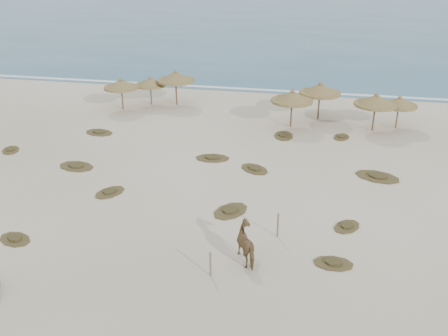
{
  "coord_description": "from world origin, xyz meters",
  "views": [
    {
      "loc": [
        5.83,
        -19.88,
        12.53
      ],
      "look_at": [
        0.67,
        5.0,
        1.16
      ],
      "focal_mm": 40.0,
      "sensor_mm": 36.0,
      "label": 1
    }
  ],
  "objects": [
    {
      "name": "scrub_7",
      "position": [
        3.21,
        13.89,
        0.05
      ],
      "size": [
        1.54,
        2.2,
        0.16
      ],
      "rotation": [
        0.0,
        0.0,
        1.66
      ],
      "color": "brown",
      "rests_on": "ground"
    },
    {
      "name": "palapa_4",
      "position": [
        5.47,
        18.42,
        2.35
      ],
      "size": [
        3.73,
        3.73,
        3.02
      ],
      "rotation": [
        0.0,
        0.0,
        0.17
      ],
      "color": "brown",
      "rests_on": "ground"
    },
    {
      "name": "palapa_3",
      "position": [
        3.52,
        16.09,
        2.29
      ],
      "size": [
        4.05,
        4.05,
        2.95
      ],
      "rotation": [
        0.0,
        0.0,
        0.36
      ],
      "color": "brown",
      "rests_on": "ground"
    },
    {
      "name": "scrub_10",
      "position": [
        7.28,
        14.45,
        0.05
      ],
      "size": [
        1.48,
        1.86,
        0.16
      ],
      "rotation": [
        0.0,
        0.0,
        1.27
      ],
      "color": "brown",
      "rests_on": "ground"
    },
    {
      "name": "scrub_12",
      "position": [
        6.81,
        -1.42,
        0.05
      ],
      "size": [
        1.77,
        1.18,
        0.16
      ],
      "rotation": [
        0.0,
        0.0,
        0.03
      ],
      "color": "brown",
      "rests_on": "ground"
    },
    {
      "name": "scrub_4",
      "position": [
        7.43,
        1.85,
        0.05
      ],
      "size": [
        1.76,
        1.91,
        0.16
      ],
      "rotation": [
        0.0,
        0.0,
        0.98
      ],
      "color": "brown",
      "rests_on": "ground"
    },
    {
      "name": "foam_line",
      "position": [
        0.0,
        26.0,
        0.0
      ],
      "size": [
        70.0,
        0.6,
        0.01
      ],
      "primitive_type": "cube",
      "color": "white",
      "rests_on": "ground"
    },
    {
      "name": "ground",
      "position": [
        0.0,
        0.0,
        0.0
      ],
      "size": [
        160.0,
        160.0,
        0.0
      ],
      "primitive_type": "plane",
      "color": "beige",
      "rests_on": "ground"
    },
    {
      "name": "scrub_8",
      "position": [
        -14.38,
        7.42,
        0.05
      ],
      "size": [
        1.72,
        1.97,
        0.16
      ],
      "rotation": [
        0.0,
        0.0,
        2.05
      ],
      "color": "brown",
      "rests_on": "ground"
    },
    {
      "name": "palapa_1",
      "position": [
        -6.59,
        19.92,
        2.35
      ],
      "size": [
        3.72,
        3.72,
        3.03
      ],
      "rotation": [
        0.0,
        0.0,
        0.16
      ],
      "color": "brown",
      "rests_on": "ground"
    },
    {
      "name": "fence_post_far",
      "position": [
        4.21,
        0.3,
        0.62
      ],
      "size": [
        0.11,
        0.11,
        1.24
      ],
      "primitive_type": "cylinder",
      "rotation": [
        0.0,
        0.0,
        0.32
      ],
      "color": "#6C6251",
      "rests_on": "ground"
    },
    {
      "name": "palapa_2",
      "position": [
        -8.71,
        19.49,
        1.92
      ],
      "size": [
        3.39,
        3.39,
        2.47
      ],
      "rotation": [
        0.0,
        0.0,
        0.35
      ],
      "color": "brown",
      "rests_on": "ground"
    },
    {
      "name": "palapa_0",
      "position": [
        -10.56,
        17.63,
        2.1
      ],
      "size": [
        2.99,
        2.99,
        2.71
      ],
      "rotation": [
        0.0,
        0.0,
        -0.03
      ],
      "color": "brown",
      "rests_on": "ground"
    },
    {
      "name": "fence_post_near",
      "position": [
        1.82,
        -3.29,
        0.57
      ],
      "size": [
        0.09,
        0.09,
        1.13
      ],
      "primitive_type": "cylinder",
      "rotation": [
        0.0,
        0.0,
        0.08
      ],
      "color": "#6C6251",
      "rests_on": "ground"
    },
    {
      "name": "scrub_2",
      "position": [
        -5.36,
        2.94,
        0.05
      ],
      "size": [
        1.91,
        2.19,
        0.16
      ],
      "rotation": [
        0.0,
        0.0,
        1.1
      ],
      "color": "brown",
      "rests_on": "ground"
    },
    {
      "name": "ocean",
      "position": [
        0.0,
        75.0,
        0.0
      ],
      "size": [
        200.0,
        100.0,
        0.01
      ],
      "primitive_type": "cube",
      "color": "navy",
      "rests_on": "ground"
    },
    {
      "name": "scrub_1",
      "position": [
        -8.84,
        5.85,
        0.05
      ],
      "size": [
        2.6,
        1.98,
        0.16
      ],
      "rotation": [
        0.0,
        0.0,
        2.92
      ],
      "color": "brown",
      "rests_on": "ground"
    },
    {
      "name": "palapa_6",
      "position": [
        11.27,
        17.44,
        1.96
      ],
      "size": [
        3.27,
        3.27,
        2.53
      ],
      "rotation": [
        0.0,
        0.0,
        0.24
      ],
      "color": "brown",
      "rests_on": "ground"
    },
    {
      "name": "scrub_6",
      "position": [
        -10.07,
        11.83,
        0.05
      ],
      "size": [
        2.44,
        1.88,
        0.16
      ],
      "rotation": [
        0.0,
        0.0,
        2.91
      ],
      "color": "brown",
      "rests_on": "ground"
    },
    {
      "name": "scrub_11",
      "position": [
        -7.72,
        -2.46,
        0.05
      ],
      "size": [
        2.0,
        1.65,
        0.16
      ],
      "rotation": [
        0.0,
        0.0,
        2.77
      ],
      "color": "brown",
      "rests_on": "ground"
    },
    {
      "name": "scrub_9",
      "position": [
        1.59,
        2.23,
        0.05
      ],
      "size": [
        2.27,
        2.56,
        0.16
      ],
      "rotation": [
        0.0,
        0.0,
        1.06
      ],
      "color": "brown",
      "rests_on": "ground"
    },
    {
      "name": "scrub_13",
      "position": [
        -0.88,
        8.84,
        0.05
      ],
      "size": [
        2.36,
        1.69,
        0.16
      ],
      "rotation": [
        0.0,
        0.0,
        0.13
      ],
      "color": "brown",
      "rests_on": "ground"
    },
    {
      "name": "palapa_5",
      "position": [
        9.51,
        16.48,
        2.26
      ],
      "size": [
        3.77,
        3.77,
        2.91
      ],
      "rotation": [
        0.0,
        0.0,
        -0.25
      ],
      "color": "brown",
      "rests_on": "ground"
    },
    {
      "name": "horse",
      "position": [
        3.18,
        -1.86,
        0.81
      ],
      "size": [
        1.76,
        2.1,
        1.62
      ],
      "primitive_type": "imported",
      "rotation": [
        0.0,
        0.0,
        3.7
      ],
      "color": "olive",
      "rests_on": "ground"
    },
    {
      "name": "scrub_3",
      "position": [
        2.02,
        7.69,
        0.05
      ],
      "size": [
        2.36,
        2.28,
        0.16
      ],
      "rotation": [
        0.0,
        0.0,
        2.43
      ],
      "color": "brown",
      "rests_on": "ground"
    },
    {
      "name": "scrub_5",
      "position": [
        9.3,
        8.07,
        0.05
      ],
      "size": [
        3.04,
        2.49,
        0.16
      ],
      "rotation": [
        0.0,
        0.0,
        2.8
      ],
      "color": "brown",
      "rests_on": "ground"
    }
  ]
}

